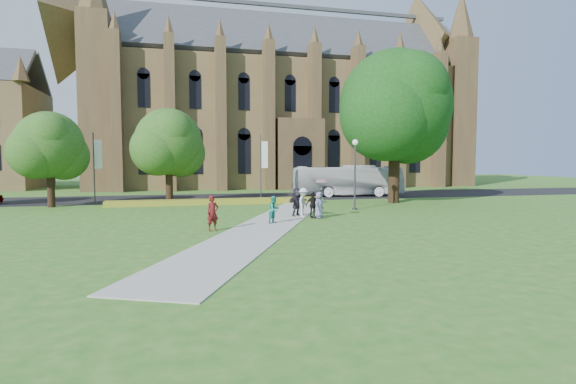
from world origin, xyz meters
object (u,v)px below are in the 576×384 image
object	(u,v)px
large_tree	(395,106)
pedestrian_0	(213,213)
streetlamp	(355,166)
tour_coach	(347,181)

from	to	relation	value
large_tree	pedestrian_0	distance (m)	21.92
streetlamp	large_tree	size ratio (longest dim) A/B	0.40
streetlamp	large_tree	distance (m)	8.73
streetlamp	large_tree	bearing A→B (deg)	39.29
streetlamp	tour_coach	bearing A→B (deg)	71.00
streetlamp	pedestrian_0	world-z (taller)	streetlamp
tour_coach	pedestrian_0	bearing A→B (deg)	149.38
pedestrian_0	tour_coach	bearing A→B (deg)	29.82
large_tree	pedestrian_0	xyz separation A→B (m)	(-16.60, -12.24, -7.42)
large_tree	tour_coach	world-z (taller)	large_tree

